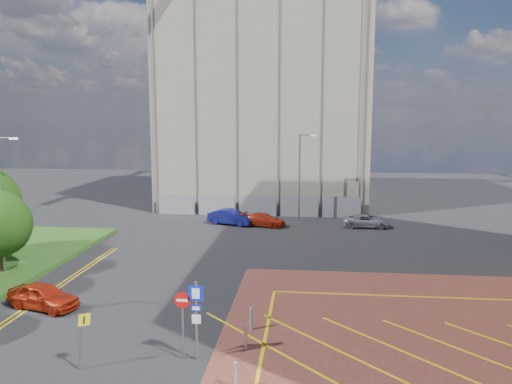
% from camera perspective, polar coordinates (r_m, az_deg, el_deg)
% --- Properties ---
extents(ground, '(140.00, 140.00, 0.00)m').
position_cam_1_polar(ground, '(20.07, -8.87, -19.66)').
color(ground, black).
rests_on(ground, ground).
extents(lamp_left_far, '(1.53, 0.16, 8.00)m').
position_cam_1_polar(lamp_left_far, '(35.12, -27.15, -0.24)').
color(lamp_left_far, '#9EA0A8').
rests_on(lamp_left_far, grass_bed).
extents(lamp_back, '(1.53, 0.16, 8.00)m').
position_cam_1_polar(lamp_back, '(45.36, 5.08, 2.07)').
color(lamp_back, '#9EA0A8').
rests_on(lamp_back, ground).
extents(sign_cluster, '(1.17, 0.12, 3.20)m').
position_cam_1_polar(sign_cluster, '(20.04, -7.43, -13.51)').
color(sign_cluster, '#9EA0A8').
rests_on(sign_cluster, ground).
extents(warning_sign, '(0.56, 0.38, 2.25)m').
position_cam_1_polar(warning_sign, '(20.45, -19.29, -15.06)').
color(warning_sign, '#9EA0A8').
rests_on(warning_sign, ground).
extents(construction_building, '(21.20, 19.20, 22.00)m').
position_cam_1_polar(construction_building, '(57.28, 1.21, 10.10)').
color(construction_building, gray).
rests_on(construction_building, ground).
extents(construction_fence, '(21.60, 0.06, 2.00)m').
position_cam_1_polar(construction_fence, '(47.97, 1.39, -1.60)').
color(construction_fence, gray).
rests_on(construction_fence, ground).
extents(car_red_left, '(4.01, 2.51, 1.27)m').
position_cam_1_polar(car_red_left, '(27.49, -23.13, -10.87)').
color(car_red_left, '#A7230E').
rests_on(car_red_left, ground).
extents(car_blue_back, '(4.39, 2.65, 1.37)m').
position_cam_1_polar(car_blue_back, '(44.35, -2.87, -2.86)').
color(car_blue_back, navy).
rests_on(car_blue_back, ground).
extents(car_red_back, '(4.15, 2.43, 1.13)m').
position_cam_1_polar(car_red_back, '(43.62, 0.89, -3.20)').
color(car_red_back, '#AD230E').
rests_on(car_red_back, ground).
extents(car_silver_back, '(4.04, 1.96, 1.11)m').
position_cam_1_polar(car_silver_back, '(44.22, 12.47, -3.26)').
color(car_silver_back, '#A2A1A8').
rests_on(car_silver_back, ground).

